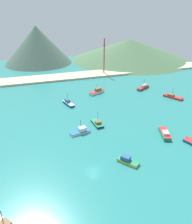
{
  "coord_description": "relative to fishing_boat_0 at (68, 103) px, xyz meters",
  "views": [
    {
      "loc": [
        -16.74,
        -53.59,
        47.86
      ],
      "look_at": [
        12.44,
        35.6,
        2.39
      ],
      "focal_mm": 36.16,
      "sensor_mm": 36.0,
      "label": 1
    }
  ],
  "objects": [
    {
      "name": "fishing_boat_12",
      "position": [
        7.66,
        -25.09,
        -0.26
      ],
      "size": [
        3.74,
        8.37,
        6.59
      ],
      "color": "#232328",
      "rests_on": "ground"
    },
    {
      "name": "fishing_boat_10",
      "position": [
        19.39,
        10.92,
        0.12
      ],
      "size": [
        10.47,
        7.28,
        6.39
      ],
      "color": "silver",
      "rests_on": "ground"
    },
    {
      "name": "hill_central",
      "position": [
        -5.77,
        97.81,
        14.63
      ],
      "size": [
        57.67,
        57.67,
        31.17
      ],
      "color": "#4C6656",
      "rests_on": "ground"
    },
    {
      "name": "fishing_boat_13",
      "position": [
        -1.02,
        -29.66,
        -0.11
      ],
      "size": [
        8.86,
        4.52,
        5.83
      ],
      "color": "silver",
      "rests_on": "ground"
    },
    {
      "name": "hill_east",
      "position": [
        76.81,
        86.45,
        8.14
      ],
      "size": [
        108.3,
        108.3,
        18.2
      ],
      "color": "#476B47",
      "rests_on": "ground"
    },
    {
      "name": "ground",
      "position": [
        -2.95,
        -23.24,
        -1.21
      ],
      "size": [
        260.0,
        280.0,
        0.5
      ],
      "color": "teal"
    },
    {
      "name": "fishing_boat_3",
      "position": [
        8.9,
        -52.82,
        -0.13
      ],
      "size": [
        6.63,
        7.54,
        2.29
      ],
      "color": "gold",
      "rests_on": "ground"
    },
    {
      "name": "beach_strip",
      "position": [
        -2.95,
        47.49,
        -0.36
      ],
      "size": [
        247.0,
        16.08,
        1.2
      ],
      "primitive_type": "cube",
      "color": "beige",
      "rests_on": "ground"
    },
    {
      "name": "fishing_boat_7",
      "position": [
        57.52,
        -8.87,
        -0.28
      ],
      "size": [
        8.0,
        11.02,
        5.46
      ],
      "color": "red",
      "rests_on": "ground"
    },
    {
      "name": "fishing_boat_4",
      "position": [
        30.42,
        -42.01,
        -0.06
      ],
      "size": [
        5.79,
        9.75,
        2.35
      ],
      "color": "#198466",
      "rests_on": "ground"
    },
    {
      "name": "radio_tower",
      "position": [
        36.68,
        46.68,
        12.19
      ],
      "size": [
        2.58,
        2.06,
        25.78
      ],
      "color": "#B7332D",
      "rests_on": "ground"
    },
    {
      "name": "fishing_boat_1",
      "position": [
        49.15,
        9.52,
        -0.05
      ],
      "size": [
        10.56,
        7.58,
        6.14
      ],
      "color": "brown",
      "rests_on": "ground"
    },
    {
      "name": "fishing_boat_0",
      "position": [
        0.0,
        0.0,
        0.0
      ],
      "size": [
        4.78,
        9.31,
        6.15
      ],
      "color": "#14478C",
      "rests_on": "ground"
    }
  ]
}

